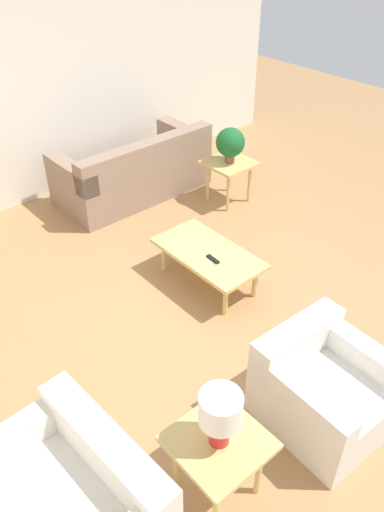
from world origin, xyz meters
The scene contains 11 objects.
ground_plane centered at (0.00, 0.00, 0.00)m, with size 14.00×14.00×0.00m, color #A87A4C.
wall_right centered at (3.06, 0.00, 1.35)m, with size 0.12×7.20×2.70m.
sofa centered at (2.24, -0.57, 0.31)m, with size 0.94×1.96×0.83m.
armchair centered at (-1.48, 0.40, 0.29)m, with size 0.89×0.85×0.70m.
loveseat centered at (-1.04, 2.24, 0.28)m, with size 1.18×0.92×0.70m.
coffee_table centered at (0.25, -0.04, 0.34)m, with size 1.13×0.60×0.38m.
side_table_plant centered at (1.33, -1.38, 0.46)m, with size 0.56×0.56×0.54m.
side_table_lamp centered at (-1.42, 1.40, 0.46)m, with size 0.56×0.56×0.54m.
potted_plant centered at (1.33, -1.38, 0.79)m, with size 0.36×0.36×0.43m.
table_lamp centered at (-1.42, 1.40, 0.81)m, with size 0.26×0.26×0.41m.
remote_control centered at (0.12, 0.02, 0.39)m, with size 0.16×0.05×0.02m.
Camera 1 is at (-2.66, 2.69, 3.23)m, focal length 35.00 mm.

